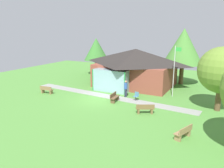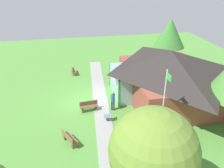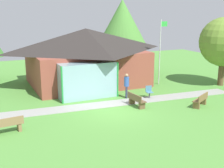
# 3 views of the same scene
# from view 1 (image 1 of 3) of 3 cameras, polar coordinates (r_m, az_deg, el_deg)

# --- Properties ---
(ground_plane) EXTENTS (44.00, 44.00, 0.00)m
(ground_plane) POSITION_cam_1_polar(r_m,az_deg,el_deg) (22.19, -3.29, -4.12)
(ground_plane) COLOR #54933D
(pavilion) EXTENTS (9.86, 8.51, 4.54)m
(pavilion) POSITION_cam_1_polar(r_m,az_deg,el_deg) (27.66, 5.78, 4.41)
(pavilion) COLOR brown
(pavilion) RESTS_ON ground_plane
(footpath) EXTENTS (18.85, 2.72, 0.03)m
(footpath) POSITION_cam_1_polar(r_m,az_deg,el_deg) (23.41, -1.42, -3.12)
(footpath) COLOR #999993
(footpath) RESTS_ON ground_plane
(flagpole) EXTENTS (0.64, 0.08, 5.25)m
(flagpole) POSITION_cam_1_polar(r_m,az_deg,el_deg) (23.53, 15.64, 3.71)
(flagpole) COLOR silver
(flagpole) RESTS_ON ground_plane
(bench_mid_right) EXTENTS (1.53, 1.09, 0.84)m
(bench_mid_right) POSITION_cam_1_polar(r_m,az_deg,el_deg) (18.73, 8.44, -6.36)
(bench_mid_right) COLOR brown
(bench_mid_right) RESTS_ON ground_plane
(bench_lawn_far_right) EXTENTS (0.94, 1.56, 0.84)m
(bench_lawn_far_right) POSITION_cam_1_polar(r_m,az_deg,el_deg) (15.23, 17.80, -11.73)
(bench_lawn_far_right) COLOR #9E7A51
(bench_lawn_far_right) RESTS_ON ground_plane
(bench_rear_near_path) EXTENTS (0.58, 1.53, 0.84)m
(bench_rear_near_path) POSITION_cam_1_polar(r_m,az_deg,el_deg) (21.60, 0.62, -3.48)
(bench_rear_near_path) COLOR brown
(bench_rear_near_path) RESTS_ON ground_plane
(bench_mid_left) EXTENTS (1.54, 0.59, 0.84)m
(bench_mid_left) POSITION_cam_1_polar(r_m,az_deg,el_deg) (25.31, -16.38, -1.48)
(bench_mid_left) COLOR olive
(bench_mid_left) RESTS_ON ground_plane
(patio_chair_lawn_spare) EXTENTS (0.51, 0.51, 0.86)m
(patio_chair_lawn_spare) POSITION_cam_1_polar(r_m,az_deg,el_deg) (22.01, 6.15, -3.20)
(patio_chair_lawn_spare) COLOR teal
(patio_chair_lawn_spare) RESTS_ON ground_plane
(visitor_on_path) EXTENTS (0.34, 0.34, 1.74)m
(visitor_on_path) POSITION_cam_1_polar(r_m,az_deg,el_deg) (22.99, 3.54, -0.85)
(visitor_on_path) COLOR #2D3347
(visitor_on_path) RESTS_ON ground_plane
(tree_behind_pavilion_left) EXTENTS (3.69, 3.69, 5.60)m
(tree_behind_pavilion_left) POSITION_cam_1_polar(r_m,az_deg,el_deg) (34.26, -4.05, 8.82)
(tree_behind_pavilion_left) COLOR brown
(tree_behind_pavilion_left) RESTS_ON ground_plane
(tree_behind_pavilion_right) EXTENTS (4.89, 4.89, 7.00)m
(tree_behind_pavilion_right) POSITION_cam_1_polar(r_m,az_deg,el_deg) (29.36, 17.77, 9.11)
(tree_behind_pavilion_right) COLOR brown
(tree_behind_pavilion_right) RESTS_ON ground_plane
(tree_east_hedge) EXTENTS (3.89, 3.89, 5.47)m
(tree_east_hedge) POSITION_cam_1_polar(r_m,az_deg,el_deg) (20.57, 26.21, 3.15)
(tree_east_hedge) COLOR brown
(tree_east_hedge) RESTS_ON ground_plane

